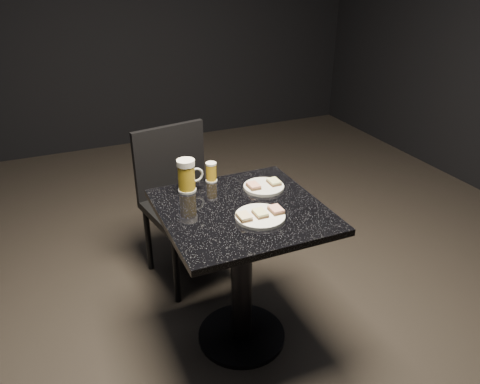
# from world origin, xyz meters

# --- Properties ---
(floor) EXTENTS (6.00, 6.00, 0.00)m
(floor) POSITION_xyz_m (0.00, 0.00, 0.00)
(floor) COLOR black
(floor) RESTS_ON ground
(plate_large) EXTENTS (0.21, 0.21, 0.01)m
(plate_large) POSITION_xyz_m (0.04, -0.11, 0.76)
(plate_large) COLOR white
(plate_large) RESTS_ON table
(plate_small) EXTENTS (0.19, 0.19, 0.01)m
(plate_small) POSITION_xyz_m (0.18, 0.14, 0.76)
(plate_small) COLOR silver
(plate_small) RESTS_ON table
(table) EXTENTS (0.70, 0.70, 0.75)m
(table) POSITION_xyz_m (0.00, 0.00, 0.51)
(table) COLOR black
(table) RESTS_ON floor
(beer_mug) EXTENTS (0.13, 0.09, 0.16)m
(beer_mug) POSITION_xyz_m (-0.17, 0.26, 0.83)
(beer_mug) COLOR silver
(beer_mug) RESTS_ON table
(beer_tumbler) EXTENTS (0.06, 0.06, 0.10)m
(beer_tumbler) POSITION_xyz_m (-0.03, 0.31, 0.80)
(beer_tumbler) COLOR silver
(beer_tumbler) RESTS_ON table
(chair) EXTENTS (0.51, 0.51, 0.89)m
(chair) POSITION_xyz_m (-0.08, 0.69, 0.50)
(chair) COLOR black
(chair) RESTS_ON floor
(canapes_on_plate_large) EXTENTS (0.20, 0.07, 0.02)m
(canapes_on_plate_large) POSITION_xyz_m (0.04, -0.11, 0.77)
(canapes_on_plate_large) COLOR #4C3521
(canapes_on_plate_large) RESTS_ON plate_large
(canapes_on_plate_small) EXTENTS (0.16, 0.07, 0.02)m
(canapes_on_plate_small) POSITION_xyz_m (0.18, 0.14, 0.77)
(canapes_on_plate_small) COLOR #4C3521
(canapes_on_plate_small) RESTS_ON plate_small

